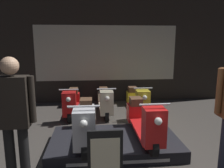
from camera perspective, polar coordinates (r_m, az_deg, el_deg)
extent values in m
cube|color=#28231E|center=(6.92, -1.46, 8.46)|extent=(7.97, 0.08, 3.20)
cube|color=beige|center=(6.88, -1.44, 8.03)|extent=(4.38, 0.01, 1.70)
cube|color=black|center=(4.08, 0.68, -15.19)|extent=(2.28, 1.27, 0.21)
cube|color=silver|center=(3.53, 1.85, -19.88)|extent=(1.59, 0.01, 0.05)
cylinder|color=black|center=(3.33, -7.16, -16.70)|extent=(0.09, 0.30, 0.30)
cylinder|color=black|center=(4.60, -6.68, -8.68)|extent=(0.09, 0.30, 0.30)
cube|color=#BCBCC1|center=(3.96, -6.87, -12.18)|extent=(0.30, 1.29, 0.05)
cube|color=#BCBCC1|center=(3.22, -7.28, -11.74)|extent=(0.32, 0.27, 0.58)
cube|color=#BCBCC1|center=(4.55, -6.70, -7.85)|extent=(0.33, 0.32, 0.35)
cube|color=brown|center=(4.47, -6.78, -4.83)|extent=(0.24, 0.29, 0.15)
cylinder|color=silver|center=(3.10, -7.44, -5.84)|extent=(0.45, 0.03, 0.03)
sphere|color=white|center=(2.98, -7.46, -10.30)|extent=(0.11, 0.11, 0.11)
cylinder|color=black|center=(3.45, 10.81, -15.79)|extent=(0.09, 0.30, 0.30)
cylinder|color=black|center=(4.69, 6.08, -8.29)|extent=(0.09, 0.30, 0.30)
cube|color=red|center=(4.06, 8.05, -11.61)|extent=(0.30, 1.29, 0.05)
cube|color=red|center=(3.34, 10.89, -10.97)|extent=(0.32, 0.27, 0.58)
cube|color=red|center=(4.64, 6.15, -7.46)|extent=(0.33, 0.32, 0.35)
cube|color=brown|center=(4.56, 6.24, -4.50)|extent=(0.24, 0.29, 0.15)
cylinder|color=silver|center=(3.22, 11.15, -5.28)|extent=(0.45, 0.03, 0.03)
sphere|color=white|center=(3.11, 11.99, -9.52)|extent=(0.11, 0.11, 0.11)
cylinder|color=black|center=(5.36, -10.98, -8.32)|extent=(0.09, 0.30, 0.30)
cylinder|color=black|center=(6.68, -9.87, -4.40)|extent=(0.09, 0.30, 0.30)
cube|color=red|center=(6.02, -10.36, -6.23)|extent=(0.30, 1.29, 0.05)
cube|color=red|center=(5.29, -11.08, -5.13)|extent=(0.32, 0.27, 0.58)
cube|color=red|center=(6.63, -9.91, -3.80)|extent=(0.33, 0.32, 0.35)
cube|color=brown|center=(6.57, -9.99, -1.70)|extent=(0.24, 0.29, 0.15)
cylinder|color=silver|center=(5.20, -11.23, -1.47)|extent=(0.45, 0.03, 0.03)
sphere|color=white|center=(5.06, -11.35, -3.98)|extent=(0.11, 0.11, 0.11)
cylinder|color=black|center=(5.34, -1.39, -8.17)|extent=(0.09, 0.30, 0.30)
cylinder|color=black|center=(6.66, -2.24, -4.27)|extent=(0.09, 0.30, 0.30)
cube|color=beige|center=(6.00, -1.86, -6.09)|extent=(0.30, 1.29, 0.05)
cube|color=beige|center=(5.27, -1.43, -4.97)|extent=(0.32, 0.27, 0.58)
cube|color=beige|center=(6.62, -2.23, -3.67)|extent=(0.33, 0.32, 0.35)
cube|color=brown|center=(6.56, -2.25, -1.56)|extent=(0.24, 0.29, 0.15)
cylinder|color=silver|center=(5.18, -1.44, -1.30)|extent=(0.45, 0.03, 0.03)
sphere|color=white|center=(5.05, -1.28, -3.81)|extent=(0.11, 0.11, 0.11)
cylinder|color=black|center=(5.47, 7.98, -7.80)|extent=(0.09, 0.30, 0.30)
cylinder|color=black|center=(6.77, 5.28, -4.07)|extent=(0.09, 0.30, 0.30)
cube|color=yellow|center=(6.12, 6.48, -5.83)|extent=(0.30, 1.29, 0.05)
cube|color=yellow|center=(5.41, 8.01, -4.68)|extent=(0.32, 0.27, 0.58)
cube|color=yellow|center=(6.73, 5.33, -3.47)|extent=(0.33, 0.32, 0.35)
cube|color=brown|center=(6.66, 5.38, -1.40)|extent=(0.24, 0.29, 0.15)
cylinder|color=silver|center=(5.32, 8.13, -1.09)|extent=(0.45, 0.03, 0.03)
sphere|color=white|center=(5.18, 8.55, -3.53)|extent=(0.11, 0.11, 0.11)
cylinder|color=black|center=(3.33, -25.00, -16.72)|extent=(0.13, 0.13, 0.83)
cylinder|color=black|center=(3.27, -21.88, -16.95)|extent=(0.13, 0.13, 0.83)
cube|color=black|center=(3.04, -24.52, -4.27)|extent=(0.40, 0.22, 0.66)
cylinder|color=black|center=(2.96, -20.14, -3.79)|extent=(0.08, 0.08, 0.60)
sphere|color=tan|center=(2.96, -25.22, 4.33)|extent=(0.22, 0.22, 0.22)
cylinder|color=brown|center=(3.34, 26.21, -1.70)|extent=(0.08, 0.08, 0.63)
cube|color=black|center=(3.02, -1.77, -18.97)|extent=(0.46, 0.04, 0.79)
cube|color=beige|center=(2.97, -1.75, -18.18)|extent=(0.38, 0.01, 0.48)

